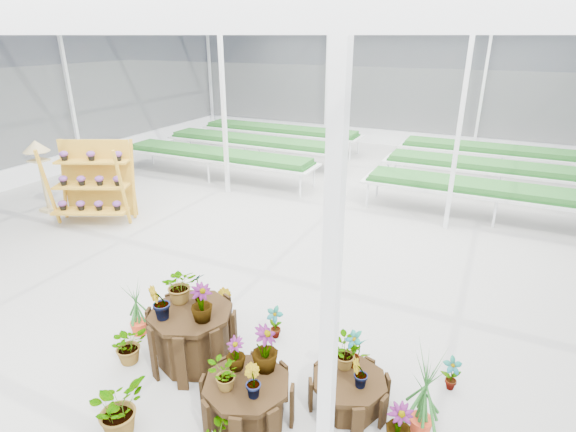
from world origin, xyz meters
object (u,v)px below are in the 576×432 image
at_px(plinth_tall, 193,335).
at_px(plinth_low, 349,392).
at_px(plinth_mid, 247,401).
at_px(bird_table, 42,177).
at_px(shelf_rack, 92,183).

relative_size(plinth_tall, plinth_low, 1.25).
distance_m(plinth_mid, plinth_low, 1.22).
xyz_separation_m(plinth_tall, bird_table, (-6.81, 3.06, 0.52)).
distance_m(plinth_low, bird_table, 9.51).
height_order(plinth_low, bird_table, bird_table).
relative_size(plinth_low, shelf_rack, 0.49).
distance_m(plinth_low, shelf_rack, 7.99).
bearing_deg(bird_table, plinth_low, -20.44).
bearing_deg(plinth_mid, shelf_rack, 149.68).
bearing_deg(shelf_rack, plinth_mid, -55.13).
bearing_deg(plinth_tall, bird_table, 155.79).
height_order(plinth_tall, shelf_rack, shelf_rack).
height_order(shelf_rack, bird_table, shelf_rack).
distance_m(plinth_tall, shelf_rack, 6.05).
xyz_separation_m(plinth_tall, plinth_low, (2.20, 0.10, -0.19)).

